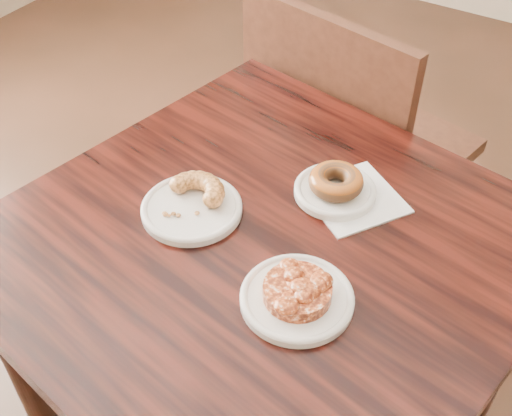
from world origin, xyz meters
The scene contains 9 objects.
cafe_table centered at (-0.17, -0.07, 0.38)m, with size 0.82×0.82×0.75m, color black.
chair_far centered at (-0.27, 0.62, 0.45)m, with size 0.50×0.50×0.90m, color black, non-canonical shape.
napkin centered at (-0.09, 0.10, 0.75)m, with size 0.15×0.15×0.00m, color white.
plate_donut centered at (-0.12, 0.09, 0.76)m, with size 0.14×0.14×0.01m, color white.
plate_cruller centered at (-0.31, -0.08, 0.76)m, with size 0.17×0.17×0.01m, color silver.
plate_fritter centered at (-0.06, -0.16, 0.76)m, with size 0.17×0.17×0.01m, color silver.
glazed_donut centered at (-0.12, 0.09, 0.78)m, with size 0.10×0.10×0.03m, color brown.
apple_fritter centered at (-0.06, -0.16, 0.78)m, with size 0.14×0.14×0.03m, color #411206, non-canonical shape.
cruller_fragment centered at (-0.31, -0.08, 0.78)m, with size 0.12×0.12×0.03m, color #613513, non-canonical shape.
Camera 1 is at (0.21, -0.70, 1.50)m, focal length 45.00 mm.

